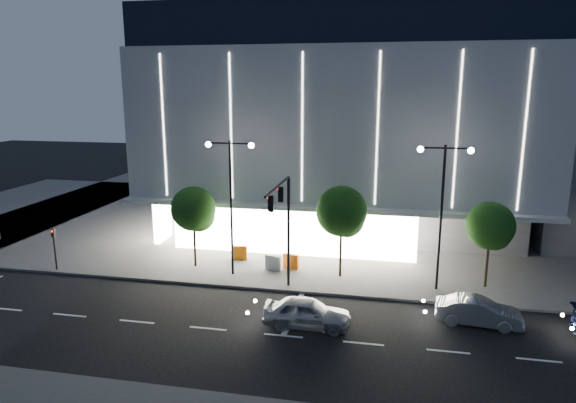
# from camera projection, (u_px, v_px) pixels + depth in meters

# --- Properties ---
(ground) EXTENTS (160.00, 160.00, 0.00)m
(ground) POSITION_uv_depth(u_px,v_px,m) (253.00, 319.00, 27.65)
(ground) COLOR black
(ground) RESTS_ON ground
(sidewalk_museum) EXTENTS (70.00, 40.00, 0.15)m
(sidewalk_museum) POSITION_uv_depth(u_px,v_px,m) (368.00, 215.00, 49.63)
(sidewalk_museum) COLOR #474747
(sidewalk_museum) RESTS_ON ground
(museum) EXTENTS (30.00, 25.80, 18.00)m
(museum) POSITION_uv_depth(u_px,v_px,m) (348.00, 120.00, 46.38)
(museum) COLOR #4C4C51
(museum) RESTS_ON ground
(traffic_mast) EXTENTS (0.33, 5.89, 7.07)m
(traffic_mast) POSITION_uv_depth(u_px,v_px,m) (283.00, 215.00, 29.55)
(traffic_mast) COLOR black
(traffic_mast) RESTS_ON ground
(street_lamp_west) EXTENTS (3.16, 0.36, 9.00)m
(street_lamp_west) POSITION_uv_depth(u_px,v_px,m) (231.00, 188.00, 32.66)
(street_lamp_west) COLOR black
(street_lamp_west) RESTS_ON ground
(street_lamp_east) EXTENTS (3.16, 0.36, 9.00)m
(street_lamp_east) POSITION_uv_depth(u_px,v_px,m) (442.00, 196.00, 30.16)
(street_lamp_east) COLOR black
(street_lamp_east) RESTS_ON ground
(ped_signal_far) EXTENTS (0.22, 0.24, 3.00)m
(ped_signal_far) POSITION_uv_depth(u_px,v_px,m) (54.00, 245.00, 34.43)
(ped_signal_far) COLOR black
(ped_signal_far) RESTS_ON ground
(tree_left) EXTENTS (3.02, 3.02, 5.72)m
(tree_left) POSITION_uv_depth(u_px,v_px,m) (194.00, 211.00, 34.63)
(tree_left) COLOR black
(tree_left) RESTS_ON ground
(tree_mid) EXTENTS (3.25, 3.25, 6.15)m
(tree_mid) POSITION_uv_depth(u_px,v_px,m) (342.00, 214.00, 32.64)
(tree_mid) COLOR black
(tree_mid) RESTS_ON ground
(tree_right) EXTENTS (2.91, 2.91, 5.51)m
(tree_right) POSITION_uv_depth(u_px,v_px,m) (490.00, 228.00, 31.00)
(tree_right) COLOR black
(tree_right) RESTS_ON ground
(car_lead) EXTENTS (4.59, 1.87, 1.56)m
(car_lead) POSITION_uv_depth(u_px,v_px,m) (307.00, 313.00, 26.66)
(car_lead) COLOR #A7A9AE
(car_lead) RESTS_ON ground
(car_second) EXTENTS (4.52, 1.97, 1.44)m
(car_second) POSITION_uv_depth(u_px,v_px,m) (478.00, 312.00, 26.92)
(car_second) COLOR #B4B6BD
(car_second) RESTS_ON ground
(barrier_a) EXTENTS (1.11, 0.32, 1.00)m
(barrier_a) POSITION_uv_depth(u_px,v_px,m) (240.00, 253.00, 36.68)
(barrier_a) COLOR orange
(barrier_a) RESTS_ON sidewalk_museum
(barrier_c) EXTENTS (1.13, 0.54, 1.00)m
(barrier_c) POSITION_uv_depth(u_px,v_px,m) (291.00, 261.00, 34.87)
(barrier_c) COLOR #E05E0C
(barrier_c) RESTS_ON sidewalk_museum
(barrier_d) EXTENTS (1.12, 0.58, 1.00)m
(barrier_d) POSITION_uv_depth(u_px,v_px,m) (273.00, 263.00, 34.63)
(barrier_d) COLOR silver
(barrier_d) RESTS_ON sidewalk_museum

